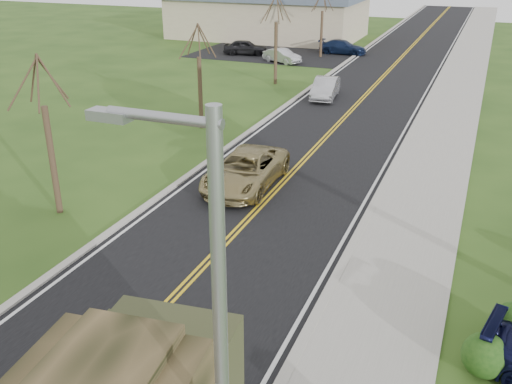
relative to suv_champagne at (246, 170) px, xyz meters
The scene contains 15 objects.
road 24.97m from the suv_champagne, 86.93° to the left, with size 8.00×120.00×0.01m, color black.
curb_right 25.53m from the suv_champagne, 77.59° to the left, with size 0.30×120.00×0.12m, color #9E998E.
sidewalk_right 25.97m from the suv_champagne, 73.81° to the left, with size 3.20×120.00×0.10m, color #9E998E.
curb_left 25.10m from the suv_champagne, 96.44° to the left, with size 0.30×120.00×0.10m, color #9E998E.
street_light 17.17m from the suv_champagne, 68.17° to the right, with size 1.65×0.22×8.00m.
bare_tree_a 7.83m from the suv_champagne, 138.17° to the right, with size 1.93×2.26×6.08m.
bare_tree_b 9.12m from the suv_champagne, 129.27° to the left, with size 1.83×2.14×5.73m.
bare_tree_c 19.86m from the suv_champagne, 106.66° to the left, with size 2.04×2.39×6.42m.
bare_tree_d 31.50m from the suv_champagne, 100.38° to the left, with size 1.88×2.20×5.91m.
commercial_building 43.49m from the suv_champagne, 109.70° to the left, with size 25.50×21.50×5.65m.
suv_champagne is the anchor object (origin of this frame).
sedan_silver 16.14m from the suv_champagne, 93.70° to the left, with size 1.45×4.17×1.37m, color #AEAEB3.
lot_car_dark 31.91m from the suv_champagne, 113.10° to the left, with size 1.64×4.08×1.39m, color black.
lot_car_silver 28.09m from the suv_champagne, 106.56° to the left, with size 1.28×3.67×1.21m, color #B0B1B5.
lot_car_navy 33.48m from the suv_champagne, 97.17° to the left, with size 1.81×4.45×1.29m, color #101C3B.
Camera 1 is at (7.55, -5.61, 9.50)m, focal length 40.00 mm.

